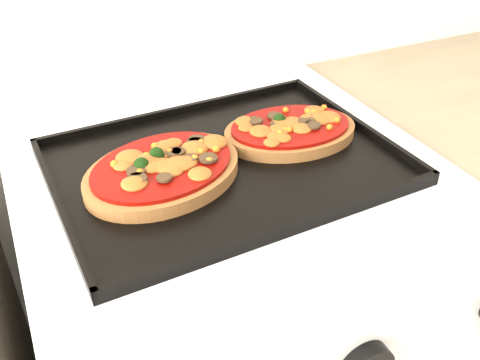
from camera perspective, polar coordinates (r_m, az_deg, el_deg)
control_panel at (r=0.61m, az=11.88°, el=-17.64°), size 0.60×0.02×0.09m
baking_tray at (r=0.76m, az=-1.62°, el=2.05°), size 0.48×0.37×0.02m
pizza_left at (r=0.72m, az=-8.25°, el=1.18°), size 0.26×0.22×0.03m
pizza_right at (r=0.81m, az=5.38°, el=5.42°), size 0.22×0.17×0.03m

